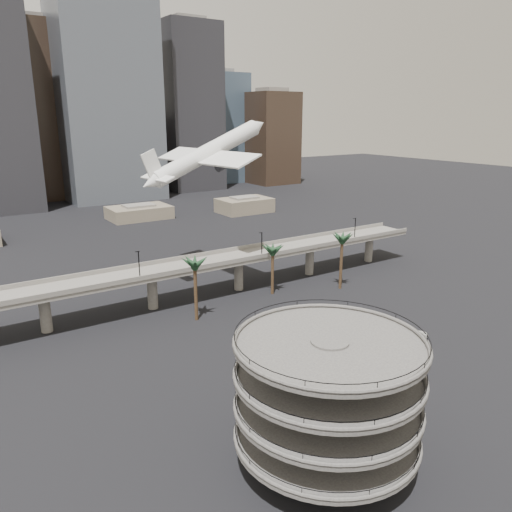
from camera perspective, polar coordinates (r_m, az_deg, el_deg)
ground at (r=76.34m, az=13.47°, el=-17.02°), size 700.00×700.00×0.00m
parking_ramp at (r=60.85m, az=8.19°, el=-15.02°), size 22.20×22.20×17.35m
overpass at (r=113.88m, az=-6.74°, el=-1.37°), size 130.00×9.30×14.70m
palm_trees at (r=111.17m, az=2.09°, el=0.50°), size 42.40×10.40×14.00m
low_buildings at (r=196.56m, az=-16.54°, el=4.08°), size 135.00×27.50×6.80m
skyline at (r=267.18m, az=-20.47°, el=15.03°), size 269.00×86.00×113.06m
airborne_jet at (r=123.85m, az=-5.55°, el=11.60°), size 37.63×34.18×17.21m
car_a at (r=81.86m, az=-0.43°, el=-13.48°), size 4.94×3.21×1.56m
car_b at (r=100.41m, az=9.14°, el=-7.88°), size 5.01×2.35×1.59m
car_c at (r=99.72m, az=17.95°, el=-8.65°), size 6.01×3.42×1.64m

